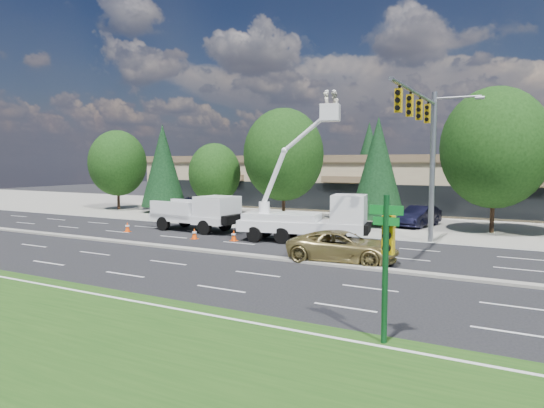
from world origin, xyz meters
The scene contains 23 objects.
ground centered at (0.00, 0.00, 0.00)m, with size 140.00×140.00×0.00m, color black.
concrete_apron centered at (0.00, 20.00, 0.01)m, with size 140.00×22.00×0.01m, color gray.
road_median centered at (0.00, 0.00, 0.06)m, with size 120.00×0.55×0.12m, color gray.
strip_mall centered at (0.00, 29.97, 2.83)m, with size 50.40×15.40×5.50m.
tree_front_a centered at (-22.00, 15.00, 4.71)m, with size 5.80×5.80×8.05m.
tree_front_b centered at (-16.00, 15.00, 4.53)m, with size 4.28×4.28×8.44m.
tree_front_c centered at (-10.00, 15.00, 3.83)m, with size 4.71×4.71×6.54m.
tree_front_d centered at (-3.00, 15.00, 5.44)m, with size 6.70×6.70×9.29m.
tree_front_e centered at (5.00, 15.00, 4.42)m, with size 4.18×4.18×8.24m.
tree_front_f centered at (13.00, 15.00, 5.80)m, with size 7.14×7.14×9.90m.
tree_back_a centered at (-18.00, 42.00, 4.86)m, with size 4.59×4.59×9.05m.
tree_back_b centered at (-4.00, 42.00, 5.42)m, with size 5.13×5.13×10.11m.
tree_back_c centered at (10.00, 42.00, 4.82)m, with size 4.56×4.56×8.99m.
signal_mast centered at (10.03, 7.04, 6.06)m, with size 2.76×10.16×9.00m.
street_sign_pole centered at (12.00, -8.40, 2.44)m, with size 0.90×0.44×4.00m.
utility_pickup centered at (-5.08, 6.16, 1.04)m, with size 6.73×3.00×2.52m.
bucket_truck centered at (3.68, 5.66, 1.88)m, with size 7.96×3.82×9.06m.
traffic_cone_a centered at (-9.35, 3.53, 0.34)m, with size 0.40×0.40×0.70m.
traffic_cone_b centered at (-3.32, 3.23, 0.34)m, with size 0.40×0.40×0.70m.
traffic_cone_c centered at (-0.72, 3.77, 0.34)m, with size 0.40×0.40×0.70m.
minivan centered at (7.32, 1.12, 0.74)m, with size 2.47×5.36×1.49m, color #99874A.
parked_car_west centered at (-14.73, 17.78, 0.74)m, with size 1.74×4.32×1.47m, color black.
parked_car_east centered at (7.93, 16.00, 0.78)m, with size 1.65×4.74×1.56m, color black.
Camera 1 is at (15.36, -21.08, 4.87)m, focal length 32.00 mm.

